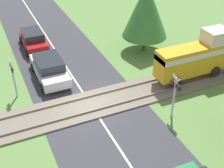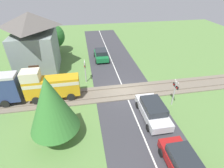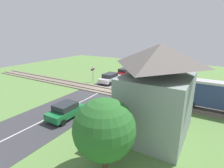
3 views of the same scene
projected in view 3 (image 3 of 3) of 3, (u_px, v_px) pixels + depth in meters
name	position (u px, v px, depth m)	size (l,w,h in m)	color
ground_plane	(104.00, 91.00, 24.88)	(60.00, 60.00, 0.00)	#5B8442
road_surface	(104.00, 91.00, 24.88)	(48.00, 6.40, 0.02)	#38383D
track_bed	(104.00, 90.00, 24.86)	(2.80, 48.00, 0.24)	#756B5B
car_near_crossing	(110.00, 78.00, 28.77)	(4.48, 2.00, 1.54)	silver
car_far_side	(66.00, 110.00, 16.73)	(3.72, 1.94, 1.50)	#197038
car_behind_queue	(124.00, 72.00, 32.96)	(3.94, 1.82, 1.49)	#A81919
crossing_signal_west_approach	(93.00, 72.00, 28.66)	(0.90, 0.18, 2.74)	#B7B7B7
crossing_signal_east_approach	(118.00, 88.00, 20.10)	(0.90, 0.18, 2.74)	#B7B7B7
station_building	(157.00, 92.00, 13.46)	(6.42, 5.08, 7.22)	gray
pedestrian_by_station	(160.00, 107.00, 17.72)	(0.38, 0.38, 1.53)	gold
tree_by_station	(104.00, 129.00, 9.82)	(3.59, 3.59, 4.55)	brown
tree_roadside_hedge	(161.00, 66.00, 24.96)	(3.51, 3.51, 5.52)	brown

